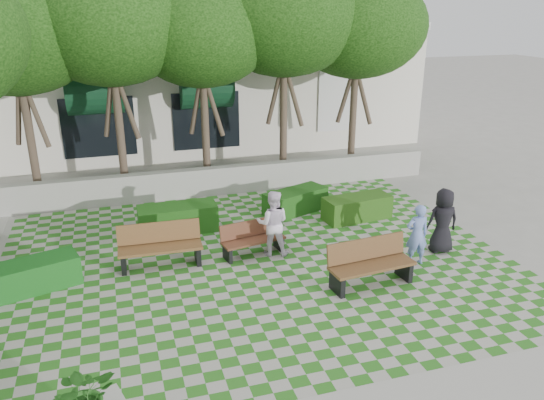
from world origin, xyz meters
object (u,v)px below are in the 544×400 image
object	(u,v)px
hedge_east	(357,208)
hedge_midright	(295,201)
hedge_west	(33,275)
person_white	(273,223)
person_blue	(417,235)
hedge_midleft	(178,218)
bench_west	(160,246)
person_dark	(443,221)
bench_mid	(252,239)
bench_east	(370,264)

from	to	relation	value
hedge_east	hedge_midright	world-z (taller)	hedge_east
hedge_west	person_white	size ratio (longest dim) A/B	1.14
person_blue	hedge_midleft	bearing A→B (deg)	-28.12
hedge_west	person_white	bearing A→B (deg)	1.24
hedge_west	bench_west	bearing A→B (deg)	6.80
hedge_midleft	person_dark	world-z (taller)	person_dark
bench_west	person_dark	xyz separation A→B (m)	(6.80, -1.30, 0.34)
person_dark	hedge_west	bearing A→B (deg)	0.47
hedge_west	person_blue	bearing A→B (deg)	-9.13
bench_mid	hedge_west	xyz separation A→B (m)	(-5.02, -0.27, -0.07)
hedge_midright	person_dark	bearing A→B (deg)	-54.43
hedge_midleft	person_blue	distance (m)	6.33
hedge_midleft	hedge_west	bearing A→B (deg)	-146.82
person_blue	person_white	size ratio (longest dim) A/B	0.91
person_blue	bench_mid	bearing A→B (deg)	-17.77
hedge_east	person_dark	distance (m)	2.82
bench_mid	hedge_midleft	bearing A→B (deg)	118.36
hedge_midright	hedge_west	bearing A→B (deg)	-159.33
hedge_west	hedge_east	bearing A→B (deg)	10.62
person_dark	hedge_midright	bearing A→B (deg)	-48.16
bench_west	hedge_west	bearing A→B (deg)	-170.97
hedge_midleft	person_white	bearing A→B (deg)	-45.98
hedge_midright	person_white	world-z (taller)	person_white
bench_east	hedge_west	distance (m)	7.38
hedge_west	person_blue	world-z (taller)	person_blue
hedge_midleft	bench_mid	bearing A→B (deg)	-51.40
hedge_midright	bench_mid	bearing A→B (deg)	-129.81
bench_west	hedge_east	world-z (taller)	bench_west
bench_mid	hedge_west	bearing A→B (deg)	172.86
bench_east	bench_west	size ratio (longest dim) A/B	1.01
bench_east	bench_mid	world-z (taller)	bench_east
bench_west	person_blue	distance (m)	6.08
hedge_east	hedge_midleft	xyz separation A→B (m)	(-5.06, 0.66, 0.03)
person_dark	person_white	size ratio (longest dim) A/B	1.00
bench_west	hedge_west	world-z (taller)	bench_west
hedge_midright	hedge_midleft	xyz separation A→B (m)	(-3.55, -0.39, 0.03)
hedge_west	hedge_midleft	bearing A→B (deg)	33.18
hedge_midleft	hedge_west	size ratio (longest dim) A/B	1.11
bench_west	hedge_midright	size ratio (longest dim) A/B	1.01
hedge_midleft	hedge_west	xyz separation A→B (m)	(-3.44, -2.25, -0.04)
bench_mid	person_blue	size ratio (longest dim) A/B	1.09
hedge_midright	person_dark	size ratio (longest dim) A/B	1.18
hedge_midleft	person_blue	size ratio (longest dim) A/B	1.39
person_blue	hedge_midright	bearing A→B (deg)	-61.12
person_dark	hedge_midleft	bearing A→B (deg)	-21.45
hedge_west	person_blue	size ratio (longest dim) A/B	1.25
hedge_midleft	person_white	world-z (taller)	person_white
bench_east	hedge_west	bearing A→B (deg)	159.29
person_dark	bench_west	bearing A→B (deg)	-4.58
bench_mid	person_white	xyz separation A→B (m)	(0.48, -0.15, 0.43)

